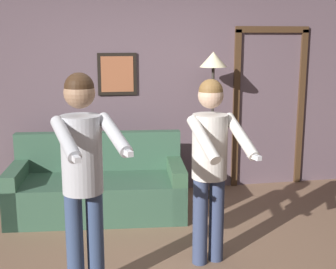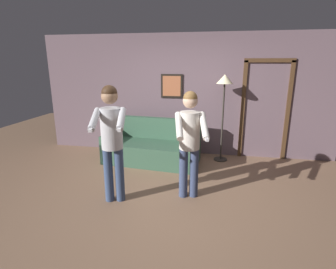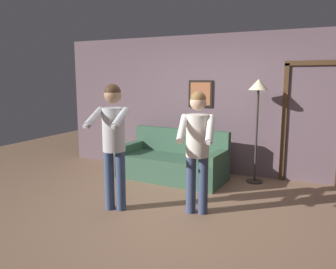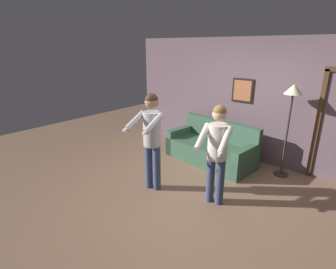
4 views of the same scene
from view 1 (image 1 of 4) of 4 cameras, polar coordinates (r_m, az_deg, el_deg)
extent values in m
plane|color=#84634B|center=(4.17, 0.71, -16.04)|extent=(12.00, 12.00, 0.00)
cube|color=#67525B|center=(5.84, -3.45, 5.42)|extent=(6.40, 0.06, 2.60)
cube|color=black|center=(5.75, -6.22, 7.33)|extent=(0.47, 0.02, 0.51)
cube|color=#A85D3A|center=(5.73, -6.21, 7.32)|extent=(0.39, 0.01, 0.43)
cube|color=#4C331E|center=(6.11, 8.30, 2.96)|extent=(0.08, 0.04, 2.04)
cube|color=#4C331E|center=(6.46, 15.88, 3.10)|extent=(0.08, 0.04, 2.04)
cube|color=#4C331E|center=(6.20, 12.61, 12.39)|extent=(0.98, 0.04, 0.08)
cube|color=#375A44|center=(5.29, -8.51, -7.49)|extent=(1.97, 1.03, 0.42)
cube|color=#375A44|center=(5.51, -8.44, -2.00)|extent=(1.90, 0.33, 0.45)
cube|color=#3A5E46|center=(5.39, -17.87, -6.69)|extent=(0.24, 0.86, 0.58)
cube|color=#3A6042|center=(5.28, 0.98, -6.48)|extent=(0.24, 0.86, 0.58)
cylinder|color=#332D28|center=(5.93, 5.23, -7.29)|extent=(0.28, 0.28, 0.02)
cylinder|color=#332D28|center=(5.72, 5.38, 0.29)|extent=(0.04, 0.04, 1.57)
cone|color=#F9EAB7|center=(5.61, 5.55, 9.10)|extent=(0.33, 0.33, 0.18)
cylinder|color=#35466A|center=(3.69, -11.28, -13.09)|extent=(0.13, 0.13, 0.82)
cylinder|color=#35466A|center=(3.73, -8.84, -12.74)|extent=(0.13, 0.13, 0.82)
cylinder|color=#B2B2B7|center=(3.48, -10.47, -2.41)|extent=(0.30, 0.30, 0.58)
sphere|color=#9E7556|center=(3.40, -10.75, 5.00)|extent=(0.22, 0.22, 0.22)
sphere|color=#382314|center=(3.39, -10.78, 5.66)|extent=(0.21, 0.21, 0.21)
cylinder|color=#B2B2B7|center=(3.17, -12.41, -0.46)|extent=(0.22, 0.52, 0.24)
cube|color=white|center=(2.95, -11.27, -2.79)|extent=(0.08, 0.16, 0.04)
cylinder|color=#B2B2B7|center=(3.26, -6.58, 0.08)|extent=(0.22, 0.52, 0.24)
cube|color=white|center=(3.05, -5.07, -2.14)|extent=(0.08, 0.16, 0.04)
cylinder|color=#364263|center=(4.12, 3.94, -10.54)|extent=(0.13, 0.13, 0.77)
cylinder|color=#364263|center=(4.19, 5.93, -10.18)|extent=(0.13, 0.13, 0.77)
cylinder|color=silver|center=(3.95, 5.11, -1.46)|extent=(0.30, 0.30, 0.55)
sphere|color=#D8AD8E|center=(3.87, 5.23, 4.73)|extent=(0.21, 0.21, 0.21)
sphere|color=brown|center=(3.87, 5.24, 5.28)|extent=(0.20, 0.20, 0.20)
cylinder|color=silver|center=(3.67, 4.32, -0.58)|extent=(0.19, 0.47, 0.33)
cylinder|color=silver|center=(3.83, 8.84, -0.15)|extent=(0.19, 0.47, 0.33)
cube|color=white|center=(3.69, 10.47, -2.65)|extent=(0.07, 0.16, 0.04)
camera|label=2|loc=(1.41, 78.28, 3.82)|focal=28.00mm
camera|label=3|loc=(2.37, 85.05, -4.44)|focal=35.00mm
camera|label=4|loc=(2.96, 73.65, 12.68)|focal=28.00mm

